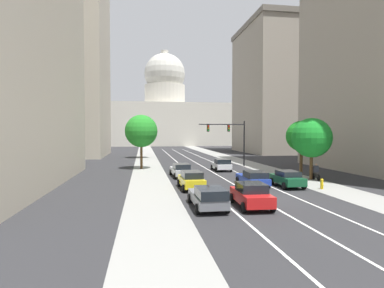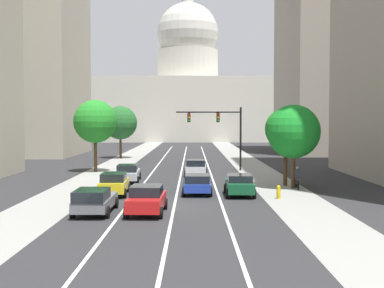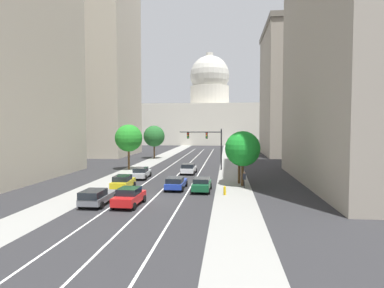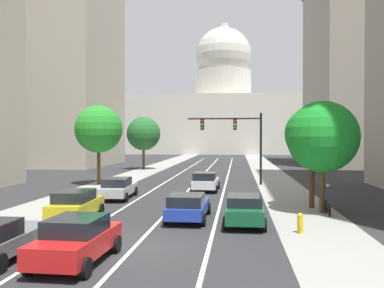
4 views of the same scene
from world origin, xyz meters
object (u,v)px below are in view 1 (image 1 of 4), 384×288
Objects in this scene: cyclist at (316,172)px; street_tree_near_left at (141,131)px; street_tree_mid_left at (141,133)px; street_tree_mid_right at (301,136)px; traffic_signal_mast at (230,134)px; street_tree_far_right at (312,138)px; car_white at (222,165)px; car_red at (251,195)px; car_green at (287,178)px; car_gray at (208,197)px; car_yellow at (191,180)px; car_silver at (181,170)px; capitol_building at (165,115)px; fire_hydrant at (322,184)px; car_blue at (253,178)px.

cyclist is 0.24× the size of street_tree_near_left.
street_tree_mid_left reaches higher than street_tree_mid_right.
traffic_signal_mast reaches higher than street_tree_far_right.
street_tree_mid_right reaches higher than car_white.
traffic_signal_mast reaches higher than car_red.
street_tree_near_left is at bearing 39.11° from car_green.
street_tree_far_right is at bearing -47.99° from car_green.
car_gray is 0.65× the size of street_tree_near_left.
car_yellow is 0.63× the size of traffic_signal_mast.
car_white is 20.28m from car_gray.
car_yellow reaches higher than car_silver.
traffic_signal_mast is at bearing -87.09° from capitol_building.
car_yellow is 4.67× the size of fire_hydrant.
fire_hydrant is at bearing -113.21° from car_blue.
car_white is 0.58× the size of street_tree_mid_left.
street_tree_mid_right is at bearing -134.65° from car_white.
street_tree_mid_left is at bearing 5.95° from car_gray.
car_silver is at bearing 139.74° from fire_hydrant.
street_tree_near_left reaches higher than fire_hydrant.
car_red is at bearing 137.44° from cyclist.
cyclist is (13.18, -4.65, 0.09)m from car_silver.
street_tree_near_left is (-17.46, 13.10, 4.16)m from cyclist.
car_green is 5.59m from cyclist.
cyclist reaches higher than car_silver.
capitol_building reaches higher than car_red.
cyclist reaches higher than car_red.
street_tree_mid_right is at bearing -32.73° from street_tree_near_left.
traffic_signal_mast is at bearing 6.01° from street_tree_near_left.
street_tree_far_right reaches higher than cyclist.
capitol_building is at bearing 95.33° from street_tree_mid_right.
car_silver is 11.63m from car_green.
car_red is 0.59× the size of street_tree_near_left.
street_tree_near_left is (-4.28, 8.44, 4.25)m from car_silver.
capitol_building reaches higher than street_tree_mid_left.
car_blue is 17.38m from traffic_signal_mast.
car_red reaches higher than car_gray.
car_yellow is 17.12m from street_tree_near_left.
cyclist reaches higher than fire_hydrant.
car_red is at bearing 140.76° from car_green.
street_tree_mid_right is at bearing 101.82° from street_tree_far_right.
car_gray is (-0.01, -14.76, 0.01)m from car_silver.
car_blue is 1.09× the size of car_yellow.
car_green is at bearing -88.88° from traffic_signal_mast.
car_gray is at bearing -153.74° from fire_hydrant.
car_white is at bearing -6.47° from car_red.
traffic_signal_mast is at bearing -53.58° from street_tree_mid_left.
car_silver is 14.93m from car_red.
car_silver is 1.04× the size of car_gray.
street_tree_far_right is at bearing 17.99° from cyclist.
car_gray is 0.70× the size of traffic_signal_mast.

